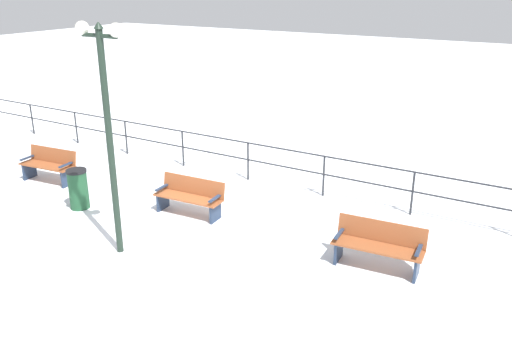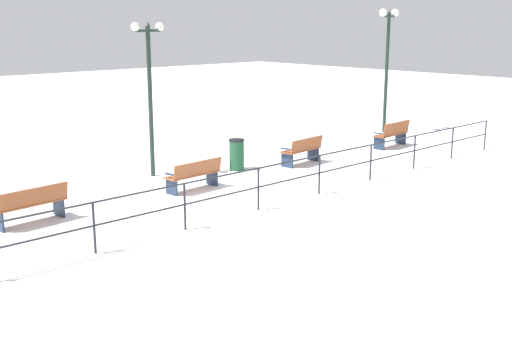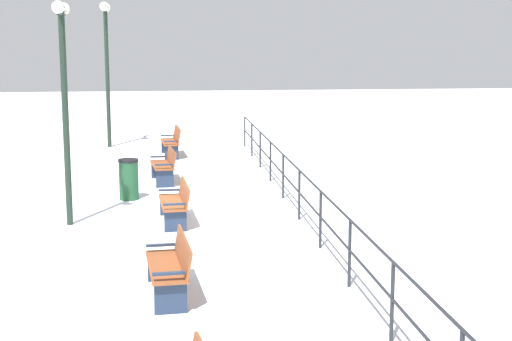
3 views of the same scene
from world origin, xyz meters
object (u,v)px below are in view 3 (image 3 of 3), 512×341
object	(u,v)px
trash_bin	(129,179)
bench_third	(176,202)
bench_fourth	(171,265)
lamppost_near	(106,48)
bench_second	(165,165)
lamppost_middle	(64,80)
bench_nearest	(172,141)

from	to	relation	value
trash_bin	bench_third	bearing A→B (deg)	113.55
bench_fourth	lamppost_near	world-z (taller)	lamppost_near
bench_second	lamppost_middle	bearing A→B (deg)	60.45
lamppost_near	trash_bin	size ratio (longest dim) A/B	5.16
bench_second	lamppost_middle	world-z (taller)	lamppost_middle
bench_second	trash_bin	bearing A→B (deg)	61.83
bench_nearest	bench_fourth	world-z (taller)	bench_nearest
bench_second	bench_third	size ratio (longest dim) A/B	0.96
lamppost_near	lamppost_middle	size ratio (longest dim) A/B	1.11
bench_nearest	bench_fourth	size ratio (longest dim) A/B	0.99
bench_third	trash_bin	world-z (taller)	trash_bin
trash_bin	bench_second	bearing A→B (deg)	-112.28
bench_third	lamppost_middle	size ratio (longest dim) A/B	0.38
lamppost_middle	trash_bin	world-z (taller)	lamppost_middle
bench_third	trash_bin	distance (m)	2.67
bench_fourth	bench_third	bearing A→B (deg)	-96.43
bench_second	trash_bin	world-z (taller)	trash_bin
bench_nearest	bench_fourth	xyz separation A→B (m)	(0.14, 13.45, -0.03)
lamppost_middle	trash_bin	xyz separation A→B (m)	(-1.08, -2.33, -2.44)
bench_second	trash_bin	size ratio (longest dim) A/B	1.68
bench_fourth	lamppost_middle	xyz separation A→B (m)	(2.01, -4.60, 2.45)
bench_nearest	lamppost_middle	size ratio (longest dim) A/B	0.38
bench_nearest	lamppost_middle	bearing A→B (deg)	72.11
bench_nearest	lamppost_middle	xyz separation A→B (m)	(2.15, 8.85, 2.42)
trash_bin	lamppost_middle	bearing A→B (deg)	65.15
bench_third	trash_bin	bearing A→B (deg)	-70.10
bench_third	bench_fourth	size ratio (longest dim) A/B	0.98
bench_third	bench_fourth	xyz separation A→B (m)	(0.14, 4.48, 0.02)
lamppost_middle	lamppost_near	bearing A→B (deg)	-90.00
bench_second	bench_fourth	world-z (taller)	bench_second
bench_second	bench_third	bearing A→B (deg)	87.06
bench_second	lamppost_middle	xyz separation A→B (m)	(1.92, 4.37, 2.45)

